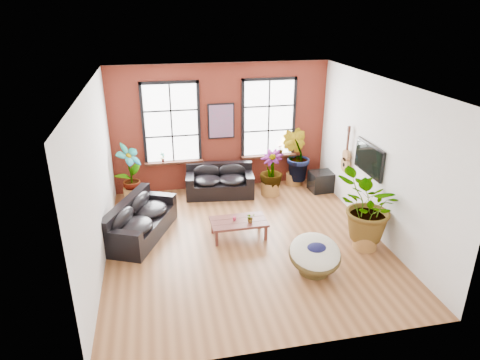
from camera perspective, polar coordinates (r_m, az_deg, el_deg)
The scene contains 19 objects.
room at distance 9.04m, azimuth 0.57°, elevation 1.83°, with size 6.04×6.54×3.54m.
sofa_back at distance 11.82m, azimuth -2.72°, elevation -0.19°, with size 1.92×1.10×0.84m.
sofa_left at distance 9.98m, azimuth -13.31°, elevation -5.30°, with size 1.69×2.32×0.85m.
coffee_table at distance 9.69m, azimuth -0.18°, elevation -5.68°, with size 1.27×0.74×0.49m.
papasan_chair at distance 8.60m, azimuth 9.95°, elevation -9.75°, with size 1.11×1.13×0.77m.
poster at distance 11.82m, azimuth -2.52°, elevation 7.85°, with size 0.74×0.06×0.98m.
tv_wall_unit at distance 10.47m, azimuth 15.95°, elevation 2.70°, with size 0.13×1.86×1.20m.
media_box at distance 12.30m, azimuth 10.85°, elevation -0.17°, with size 0.69×0.59×0.56m.
pot_back_left at distance 11.83m, azimuth -13.98°, elevation -1.85°, with size 0.63×0.63×0.38m.
pot_back_right at distance 12.66m, azimuth 7.21°, elevation 0.18°, with size 0.49×0.49×0.33m.
pot_right_wall at distance 9.75m, azimuth 16.33°, elevation -7.64°, with size 0.66×0.66×0.38m.
pot_mid at distance 11.91m, azimuth 4.06°, elevation -1.06°, with size 0.51×0.51×0.37m.
floor_plant_back_left at distance 11.54m, azimuth -14.45°, elevation 1.20°, with size 0.77×0.52×1.47m, color #175926.
floor_plant_back_right at distance 12.39m, azimuth 7.45°, elevation 3.29°, with size 0.82×0.66×1.49m, color #175926.
floor_plant_right_wall at distance 9.42m, azimuth 16.82°, elevation -3.59°, with size 1.41×1.22×1.57m, color #175926.
floor_plant_mid at distance 11.72m, azimuth 4.20°, elevation 1.29°, with size 0.63×0.63×1.13m, color #175926.
table_plant at distance 9.57m, azimuth 1.40°, elevation -5.04°, with size 0.19×0.17×0.22m, color #175926.
sill_plant_left at distance 11.91m, azimuth -10.28°, elevation 3.01°, with size 0.14×0.10×0.27m, color #175926.
sill_plant_right at distance 12.40m, azimuth 5.38°, elevation 4.07°, with size 0.15×0.15×0.27m, color #175926.
Camera 1 is at (-1.78, -8.12, 4.94)m, focal length 32.00 mm.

